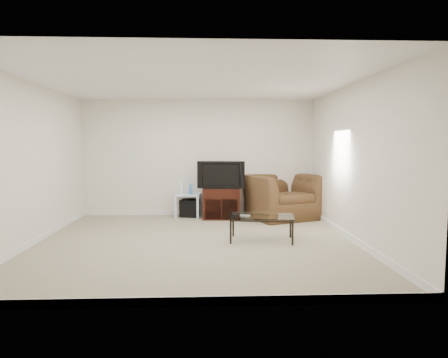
{
  "coord_description": "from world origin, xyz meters",
  "views": [
    {
      "loc": [
        0.19,
        -6.19,
        1.55
      ],
      "look_at": [
        0.5,
        1.2,
        0.9
      ],
      "focal_mm": 32.0,
      "sensor_mm": 36.0,
      "label": 1
    }
  ],
  "objects_px": {
    "television": "(221,175)",
    "side_table": "(188,205)",
    "recliner": "(282,189)",
    "tv_stand": "(221,203)",
    "subwoofer": "(190,208)",
    "coffee_table": "(262,228)"
  },
  "relations": [
    {
      "from": "side_table",
      "to": "recliner",
      "type": "bearing_deg",
      "value": -6.65
    },
    {
      "from": "side_table",
      "to": "subwoofer",
      "type": "bearing_deg",
      "value": 28.63
    },
    {
      "from": "tv_stand",
      "to": "television",
      "type": "bearing_deg",
      "value": -90.0
    },
    {
      "from": "tv_stand",
      "to": "side_table",
      "type": "distance_m",
      "value": 0.74
    },
    {
      "from": "coffee_table",
      "to": "subwoofer",
      "type": "bearing_deg",
      "value": 119.36
    },
    {
      "from": "tv_stand",
      "to": "subwoofer",
      "type": "distance_m",
      "value": 0.73
    },
    {
      "from": "subwoofer",
      "to": "coffee_table",
      "type": "bearing_deg",
      "value": -60.64
    },
    {
      "from": "subwoofer",
      "to": "recliner",
      "type": "xyz_separation_m",
      "value": [
        1.94,
        -0.25,
        0.43
      ]
    },
    {
      "from": "television",
      "to": "coffee_table",
      "type": "bearing_deg",
      "value": -66.53
    },
    {
      "from": "television",
      "to": "coffee_table",
      "type": "height_order",
      "value": "television"
    },
    {
      "from": "side_table",
      "to": "subwoofer",
      "type": "distance_m",
      "value": 0.08
    },
    {
      "from": "television",
      "to": "coffee_table",
      "type": "xyz_separation_m",
      "value": [
        0.58,
        -1.94,
        -0.72
      ]
    },
    {
      "from": "television",
      "to": "recliner",
      "type": "height_order",
      "value": "recliner"
    },
    {
      "from": "tv_stand",
      "to": "recliner",
      "type": "height_order",
      "value": "recliner"
    },
    {
      "from": "tv_stand",
      "to": "television",
      "type": "xyz_separation_m",
      "value": [
        -0.0,
        -0.03,
        0.6
      ]
    },
    {
      "from": "subwoofer",
      "to": "coffee_table",
      "type": "height_order",
      "value": "coffee_table"
    },
    {
      "from": "tv_stand",
      "to": "subwoofer",
      "type": "height_order",
      "value": "tv_stand"
    },
    {
      "from": "side_table",
      "to": "subwoofer",
      "type": "height_order",
      "value": "side_table"
    },
    {
      "from": "television",
      "to": "side_table",
      "type": "relative_size",
      "value": 1.76
    },
    {
      "from": "side_table",
      "to": "coffee_table",
      "type": "distance_m",
      "value": 2.54
    },
    {
      "from": "tv_stand",
      "to": "side_table",
      "type": "xyz_separation_m",
      "value": [
        -0.7,
        0.23,
        -0.07
      ]
    },
    {
      "from": "tv_stand",
      "to": "side_table",
      "type": "height_order",
      "value": "tv_stand"
    }
  ]
}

